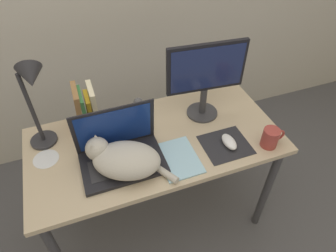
{
  "coord_description": "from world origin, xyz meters",
  "views": [
    {
      "loc": [
        -0.31,
        -0.71,
        1.81
      ],
      "look_at": [
        0.06,
        0.28,
        0.83
      ],
      "focal_mm": 32.0,
      "sensor_mm": 36.0,
      "label": 1
    }
  ],
  "objects_px": {
    "desk_lamp": "(33,92)",
    "mug": "(271,138)",
    "external_monitor": "(206,76)",
    "book_row": "(86,109)",
    "cd_disc": "(46,159)",
    "laptop": "(120,152)",
    "webcam": "(138,103)",
    "notepad": "(178,158)",
    "computer_mouse": "(229,142)",
    "cat": "(123,159)"
  },
  "relations": [
    {
      "from": "desk_lamp",
      "to": "mug",
      "type": "bearing_deg",
      "value": -20.7
    },
    {
      "from": "external_monitor",
      "to": "book_row",
      "type": "distance_m",
      "value": 0.63
    },
    {
      "from": "mug",
      "to": "cd_disc",
      "type": "height_order",
      "value": "mug"
    },
    {
      "from": "laptop",
      "to": "webcam",
      "type": "bearing_deg",
      "value": 61.16
    },
    {
      "from": "desk_lamp",
      "to": "notepad",
      "type": "relative_size",
      "value": 1.92
    },
    {
      "from": "desk_lamp",
      "to": "laptop",
      "type": "bearing_deg",
      "value": -36.53
    },
    {
      "from": "computer_mouse",
      "to": "desk_lamp",
      "type": "height_order",
      "value": "desk_lamp"
    },
    {
      "from": "computer_mouse",
      "to": "webcam",
      "type": "bearing_deg",
      "value": 129.58
    },
    {
      "from": "laptop",
      "to": "mug",
      "type": "xyz_separation_m",
      "value": [
        0.71,
        -0.16,
        -0.0
      ]
    },
    {
      "from": "laptop",
      "to": "computer_mouse",
      "type": "xyz_separation_m",
      "value": [
        0.52,
        -0.09,
        -0.03
      ]
    },
    {
      "from": "notepad",
      "to": "mug",
      "type": "relative_size",
      "value": 1.99
    },
    {
      "from": "laptop",
      "to": "desk_lamp",
      "type": "xyz_separation_m",
      "value": [
        -0.3,
        0.22,
        0.27
      ]
    },
    {
      "from": "book_row",
      "to": "cd_disc",
      "type": "distance_m",
      "value": 0.31
    },
    {
      "from": "book_row",
      "to": "notepad",
      "type": "bearing_deg",
      "value": -47.62
    },
    {
      "from": "cat",
      "to": "cd_disc",
      "type": "bearing_deg",
      "value": 151.5
    },
    {
      "from": "external_monitor",
      "to": "desk_lamp",
      "type": "bearing_deg",
      "value": 176.5
    },
    {
      "from": "notepad",
      "to": "mug",
      "type": "height_order",
      "value": "mug"
    },
    {
      "from": "cd_disc",
      "to": "external_monitor",
      "type": "bearing_deg",
      "value": 3.3
    },
    {
      "from": "laptop",
      "to": "cat",
      "type": "relative_size",
      "value": 1.0
    },
    {
      "from": "external_monitor",
      "to": "notepad",
      "type": "bearing_deg",
      "value": -133.06
    },
    {
      "from": "notepad",
      "to": "webcam",
      "type": "bearing_deg",
      "value": 100.18
    },
    {
      "from": "cat",
      "to": "mug",
      "type": "relative_size",
      "value": 3.09
    },
    {
      "from": "laptop",
      "to": "mug",
      "type": "relative_size",
      "value": 3.1
    },
    {
      "from": "mug",
      "to": "cd_disc",
      "type": "relative_size",
      "value": 1.02
    },
    {
      "from": "notepad",
      "to": "mug",
      "type": "xyz_separation_m",
      "value": [
        0.46,
        -0.07,
        0.05
      ]
    },
    {
      "from": "computer_mouse",
      "to": "desk_lamp",
      "type": "relative_size",
      "value": 0.24
    },
    {
      "from": "external_monitor",
      "to": "desk_lamp",
      "type": "xyz_separation_m",
      "value": [
        -0.8,
        0.05,
        0.07
      ]
    },
    {
      "from": "mug",
      "to": "cd_disc",
      "type": "distance_m",
      "value": 1.08
    },
    {
      "from": "cat",
      "to": "mug",
      "type": "height_order",
      "value": "cat"
    },
    {
      "from": "webcam",
      "to": "mug",
      "type": "distance_m",
      "value": 0.72
    },
    {
      "from": "cat",
      "to": "computer_mouse",
      "type": "xyz_separation_m",
      "value": [
        0.52,
        -0.03,
        -0.05
      ]
    },
    {
      "from": "cd_disc",
      "to": "laptop",
      "type": "bearing_deg",
      "value": -20.33
    },
    {
      "from": "book_row",
      "to": "desk_lamp",
      "type": "distance_m",
      "value": 0.3
    },
    {
      "from": "laptop",
      "to": "cd_disc",
      "type": "distance_m",
      "value": 0.36
    },
    {
      "from": "laptop",
      "to": "book_row",
      "type": "relative_size",
      "value": 1.62
    },
    {
      "from": "cat",
      "to": "laptop",
      "type": "bearing_deg",
      "value": 89.54
    },
    {
      "from": "webcam",
      "to": "mug",
      "type": "xyz_separation_m",
      "value": [
        0.53,
        -0.48,
        0.0
      ]
    },
    {
      "from": "cat",
      "to": "notepad",
      "type": "relative_size",
      "value": 1.55
    },
    {
      "from": "book_row",
      "to": "mug",
      "type": "bearing_deg",
      "value": -29.46
    },
    {
      "from": "laptop",
      "to": "notepad",
      "type": "bearing_deg",
      "value": -19.71
    },
    {
      "from": "cat",
      "to": "book_row",
      "type": "height_order",
      "value": "book_row"
    },
    {
      "from": "computer_mouse",
      "to": "webcam",
      "type": "height_order",
      "value": "webcam"
    },
    {
      "from": "computer_mouse",
      "to": "cd_disc",
      "type": "relative_size",
      "value": 0.92
    },
    {
      "from": "laptop",
      "to": "webcam",
      "type": "distance_m",
      "value": 0.37
    },
    {
      "from": "laptop",
      "to": "external_monitor",
      "type": "xyz_separation_m",
      "value": [
        0.5,
        0.17,
        0.2
      ]
    },
    {
      "from": "cat",
      "to": "book_row",
      "type": "relative_size",
      "value": 1.61
    },
    {
      "from": "cat",
      "to": "computer_mouse",
      "type": "height_order",
      "value": "cat"
    },
    {
      "from": "computer_mouse",
      "to": "cd_disc",
      "type": "xyz_separation_m",
      "value": [
        -0.86,
        0.22,
        -0.02
      ]
    },
    {
      "from": "laptop",
      "to": "cat",
      "type": "xyz_separation_m",
      "value": [
        -0.0,
        -0.06,
        0.02
      ]
    },
    {
      "from": "cat",
      "to": "notepad",
      "type": "xyz_separation_m",
      "value": [
        0.25,
        -0.03,
        -0.06
      ]
    }
  ]
}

